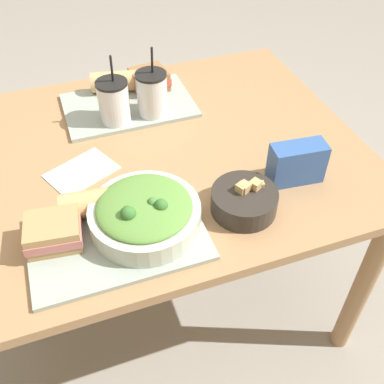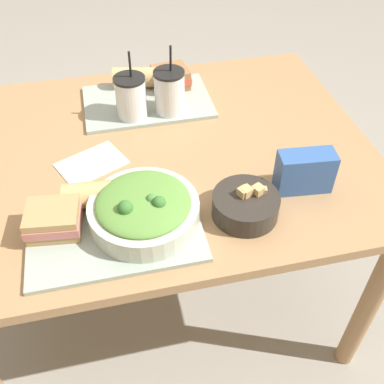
# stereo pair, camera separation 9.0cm
# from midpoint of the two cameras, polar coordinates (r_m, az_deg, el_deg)

# --- Properties ---
(ground_plane) EXTENTS (12.00, 12.00, 0.00)m
(ground_plane) POSITION_cam_midpoint_polar(r_m,az_deg,el_deg) (1.84, -1.48, -12.33)
(ground_plane) COLOR gray
(dining_table) EXTENTS (1.22, 0.94, 0.71)m
(dining_table) POSITION_cam_midpoint_polar(r_m,az_deg,el_deg) (1.37, -1.95, 2.31)
(dining_table) COLOR #A37A51
(dining_table) RESTS_ON ground_plane
(tray_near) EXTENTS (0.41, 0.27, 0.01)m
(tray_near) POSITION_cam_midpoint_polar(r_m,az_deg,el_deg) (1.07, -7.35, -5.12)
(tray_near) COLOR #99A89E
(tray_near) RESTS_ON dining_table
(tray_far) EXTENTS (0.41, 0.27, 0.01)m
(tray_far) POSITION_cam_midpoint_polar(r_m,az_deg,el_deg) (1.50, -3.85, 11.32)
(tray_far) COLOR #99A89E
(tray_far) RESTS_ON dining_table
(salad_bowl) EXTENTS (0.26, 0.26, 0.10)m
(salad_bowl) POSITION_cam_midpoint_polar(r_m,az_deg,el_deg) (1.06, -3.74, -2.24)
(salad_bowl) COLOR beige
(salad_bowl) RESTS_ON tray_near
(soup_bowl) EXTENTS (0.16, 0.16, 0.08)m
(soup_bowl) POSITION_cam_midpoint_polar(r_m,az_deg,el_deg) (1.10, 9.15, -1.67)
(soup_bowl) COLOR #2D2823
(soup_bowl) RESTS_ON dining_table
(sandwich_near) EXTENTS (0.14, 0.12, 0.06)m
(sandwich_near) POSITION_cam_midpoint_polar(r_m,az_deg,el_deg) (1.08, -14.91, -3.52)
(sandwich_near) COLOR tan
(sandwich_near) RESTS_ON tray_near
(baguette_near) EXTENTS (0.17, 0.08, 0.07)m
(baguette_near) POSITION_cam_midpoint_polar(r_m,az_deg,el_deg) (1.11, -9.66, -0.40)
(baguette_near) COLOR tan
(baguette_near) RESTS_ON tray_near
(sandwich_far) EXTENTS (0.13, 0.12, 0.06)m
(sandwich_far) POSITION_cam_midpoint_polar(r_m,az_deg,el_deg) (1.55, -1.04, 14.29)
(sandwich_far) COLOR olive
(sandwich_far) RESTS_ON tray_far
(baguette_far) EXTENTS (0.16, 0.10, 0.07)m
(baguette_far) POSITION_cam_midpoint_polar(r_m,az_deg,el_deg) (1.56, -5.36, 14.25)
(baguette_far) COLOR tan
(baguette_far) RESTS_ON tray_far
(drink_cup_dark) EXTENTS (0.10, 0.10, 0.21)m
(drink_cup_dark) POSITION_cam_midpoint_polar(r_m,az_deg,el_deg) (1.39, -5.89, 11.72)
(drink_cup_dark) COLOR silver
(drink_cup_dark) RESTS_ON tray_far
(drink_cup_red) EXTENTS (0.10, 0.10, 0.22)m
(drink_cup_red) POSITION_cam_midpoint_polar(r_m,az_deg,el_deg) (1.41, -1.01, 12.42)
(drink_cup_red) COLOR silver
(drink_cup_red) RESTS_ON tray_far
(chip_bag) EXTENTS (0.15, 0.08, 0.11)m
(chip_bag) POSITION_cam_midpoint_polar(r_m,az_deg,el_deg) (1.19, 16.25, 2.42)
(chip_bag) COLOR #335BA3
(chip_bag) RESTS_ON dining_table
(napkin_folded) EXTENTS (0.21, 0.19, 0.00)m
(napkin_folded) POSITION_cam_midpoint_polar(r_m,az_deg,el_deg) (1.27, -10.67, 3.49)
(napkin_folded) COLOR white
(napkin_folded) RESTS_ON dining_table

